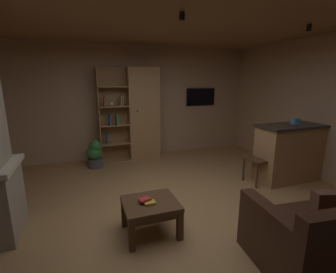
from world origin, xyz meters
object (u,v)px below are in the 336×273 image
bookshelf_cabinet (140,115)px  potted_floor_plant (95,154)px  table_book_0 (150,203)px  coffee_table (151,208)px  wall_mounted_tv (201,97)px  dining_chair (263,155)px  table_book_1 (145,199)px  tissue_box (296,121)px  kitchen_bar_counter (295,152)px

bookshelf_cabinet → potted_floor_plant: (-1.09, -0.31, -0.77)m
table_book_0 → potted_floor_plant: (-0.50, 2.72, -0.13)m
table_book_0 → coffee_table: bearing=66.4°
wall_mounted_tv → coffee_table: bearing=-125.7°
table_book_0 → dining_chair: bearing=19.3°
coffee_table → table_book_1: (-0.07, 0.01, 0.13)m
table_book_1 → potted_floor_plant: size_ratio=0.23×
table_book_1 → potted_floor_plant: (-0.45, 2.67, -0.16)m
tissue_box → wall_mounted_tv: 2.56m
kitchen_bar_counter → dining_chair: kitchen_bar_counter is taller
tissue_box → coffee_table: size_ratio=0.18×
kitchen_bar_counter → table_book_0: 3.17m
wall_mounted_tv → kitchen_bar_counter: bearing=-73.1°
kitchen_bar_counter → coffee_table: bearing=-166.7°
tissue_box → wall_mounted_tv: size_ratio=0.15×
tissue_box → dining_chair: (-0.66, 0.03, -0.60)m
wall_mounted_tv → bookshelf_cabinet: bearing=-173.0°
wall_mounted_tv → table_book_1: bearing=-126.6°
table_book_1 → coffee_table: bearing=-6.9°
bookshelf_cabinet → kitchen_bar_counter: 3.40m
table_book_1 → potted_floor_plant: bearing=99.6°
table_book_0 → potted_floor_plant: size_ratio=0.22×
tissue_box → dining_chair: bearing=177.2°
coffee_table → table_book_1: 0.14m
kitchen_bar_counter → table_book_1: kitchen_bar_counter is taller
kitchen_bar_counter → coffee_table: size_ratio=2.37×
table_book_0 → potted_floor_plant: 2.77m
kitchen_bar_counter → coffee_table: 3.14m
kitchen_bar_counter → dining_chair: 0.69m
tissue_box → table_book_0: (-3.04, -0.81, -0.69)m
bookshelf_cabinet → wall_mounted_tv: bookshelf_cabinet is taller
bookshelf_cabinet → table_book_0: bearing=-101.1°
coffee_table → potted_floor_plant: potted_floor_plant is taller
coffee_table → table_book_1: size_ratio=4.69×
table_book_0 → tissue_box: bearing=14.8°
potted_floor_plant → wall_mounted_tv: (2.82, 0.52, 1.14)m
dining_chair → tissue_box: bearing=-2.8°
tissue_box → wall_mounted_tv: wall_mounted_tv is taller
kitchen_bar_counter → wall_mounted_tv: (-0.75, 2.48, 0.90)m
bookshelf_cabinet → table_book_0: size_ratio=16.39×
kitchen_bar_counter → wall_mounted_tv: 2.74m
tissue_box → coffee_table: bearing=-165.9°
dining_chair → potted_floor_plant: (-2.88, 1.89, -0.23)m
coffee_table → potted_floor_plant: bearing=101.0°
bookshelf_cabinet → tissue_box: bearing=-42.3°
kitchen_bar_counter → table_book_1: bearing=-167.1°
table_book_0 → wall_mounted_tv: bearing=54.5°
dining_chair → potted_floor_plant: 3.45m
tissue_box → table_book_1: 3.25m
coffee_table → potted_floor_plant: size_ratio=1.07×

